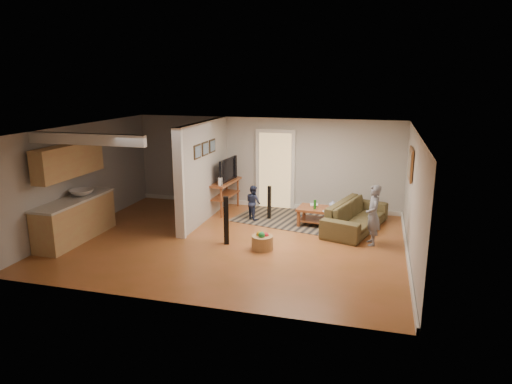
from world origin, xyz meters
TOP-DOWN VIEW (x-y plane):
  - ground at (0.00, 0.00)m, footprint 7.50×7.50m
  - room_shell at (-1.07, 0.43)m, footprint 7.54×6.02m
  - area_rug at (0.93, 2.04)m, footprint 3.05×2.50m
  - sofa at (2.60, 1.55)m, footprint 1.52×2.45m
  - coffee_table at (1.79, 1.61)m, footprint 1.21×0.78m
  - tv_console at (-0.94, 2.19)m, footprint 0.60×1.38m
  - speaker_left at (-0.07, -0.20)m, footprint 0.13×0.13m
  - speaker_right at (0.40, 1.85)m, footprint 0.09×0.09m
  - toy_basket at (0.77, -0.31)m, footprint 0.46×0.46m
  - child at (3.00, 0.60)m, footprint 0.40×0.54m
  - toddler at (0.00, 1.73)m, footprint 0.54×0.54m

SIDE VIEW (x-z plane):
  - ground at x=0.00m, z-range 0.00..0.00m
  - sofa at x=2.60m, z-range -0.33..0.33m
  - child at x=3.00m, z-range -0.67..0.67m
  - toddler at x=0.00m, z-range -0.44..0.44m
  - area_rug at x=0.93m, z-range 0.00..0.01m
  - toy_basket at x=0.77m, z-range -0.04..0.37m
  - coffee_table at x=1.79m, z-range 0.01..0.70m
  - speaker_right at x=0.40m, z-range 0.00..0.87m
  - speaker_left at x=-0.07m, z-range 0.00..1.07m
  - tv_console at x=-0.94m, z-range 0.19..1.35m
  - room_shell at x=-1.07m, z-range 0.20..2.72m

